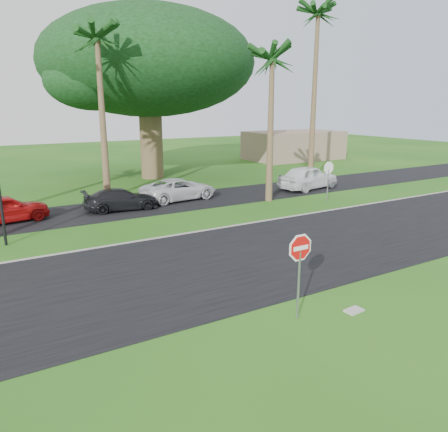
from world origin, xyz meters
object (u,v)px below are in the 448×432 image
at_px(stop_sign_near, 300,259).
at_px(car_dark, 121,200).
at_px(car_pickup, 308,177).
at_px(car_minivan, 179,189).
at_px(stop_sign_far, 328,173).
at_px(car_red, 5,209).

relative_size(stop_sign_near, car_dark, 0.62).
height_order(stop_sign_near, car_pickup, stop_sign_near).
xyz_separation_m(car_dark, car_minivan, (4.01, 0.85, 0.06)).
height_order(stop_sign_near, car_dark, stop_sign_near).
bearing_deg(car_minivan, car_dark, 95.75).
distance_m(stop_sign_near, stop_sign_far, 15.91).
relative_size(car_dark, car_minivan, 0.87).
xyz_separation_m(stop_sign_near, car_red, (-6.15, 15.50, -1.06)).
xyz_separation_m(stop_sign_far, car_dark, (-11.74, 4.21, -1.16)).
height_order(car_red, car_dark, car_red).
xyz_separation_m(car_minivan, car_pickup, (9.41, -1.35, 0.16)).
bearing_deg(car_minivan, car_pickup, -104.37).
distance_m(car_red, car_dark, 5.92).
bearing_deg(car_red, car_pickup, -101.80).
bearing_deg(car_red, stop_sign_near, -167.81).
bearing_deg(car_pickup, car_minivan, 71.20).
relative_size(stop_sign_near, car_minivan, 0.54).
distance_m(stop_sign_near, car_pickup, 19.78).
bearing_deg(car_dark, car_red, 91.81).
xyz_separation_m(stop_sign_near, stop_sign_far, (11.50, 11.00, 0.00)).
xyz_separation_m(stop_sign_far, car_minivan, (-7.73, 5.06, -1.10)).
bearing_deg(stop_sign_near, car_pickup, 48.12).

